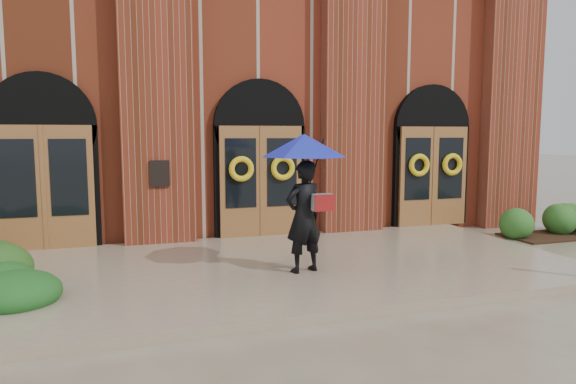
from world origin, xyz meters
name	(u,v)px	position (x,y,z in m)	size (l,w,h in m)	color
ground	(300,272)	(0.00, 0.00, 0.00)	(90.00, 90.00, 0.00)	gray
landing	(297,266)	(0.00, 0.15, 0.07)	(10.00, 5.30, 0.15)	gray
church_building	(214,103)	(0.00, 8.78, 3.50)	(16.20, 12.53, 7.00)	maroon
man_with_umbrella	(304,176)	(-0.10, -0.50, 1.78)	(1.77, 1.77, 2.33)	black
hedge_wall_right	(564,222)	(7.19, 1.16, 0.35)	(2.70, 1.08, 0.69)	#295B20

